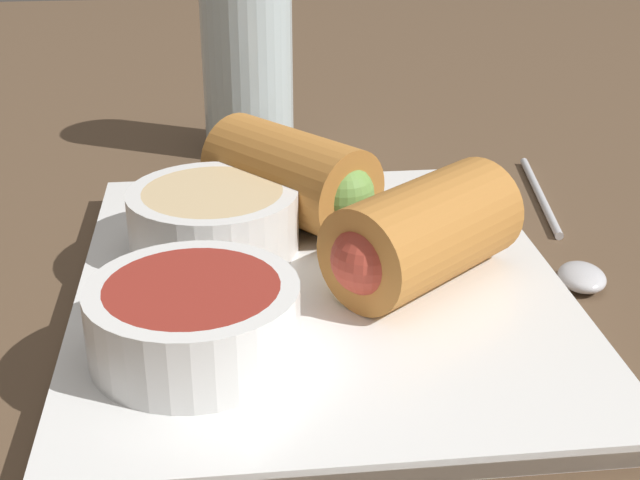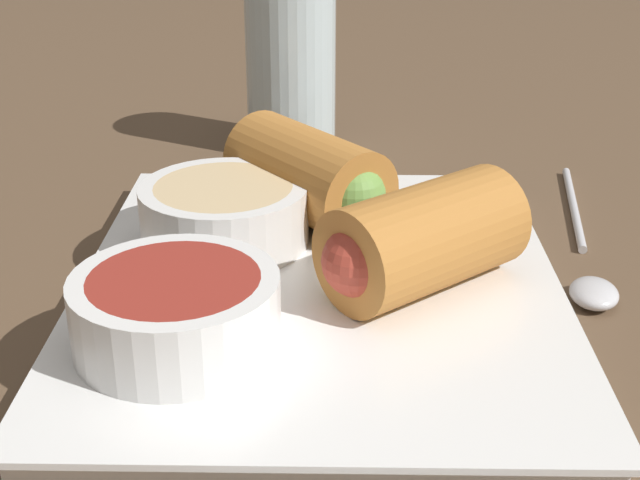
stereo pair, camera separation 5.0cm
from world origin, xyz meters
TOP-DOWN VIEW (x-y plane):
  - table_surface at (0.00, 0.00)cm, footprint 180.00×140.00cm
  - serving_plate at (1.30, 1.75)cm, footprint 28.58×23.45cm
  - roll_front_left at (0.18, -2.77)cm, footprint 9.95×10.57cm
  - roll_front_right at (8.48, 2.26)cm, footprint 10.57×9.94cm
  - dipping_bowl_near at (5.37, 6.87)cm, footprint 8.88×8.88cm
  - dipping_bowl_far at (-5.02, 7.72)cm, footprint 8.88×8.88cm
  - spoon at (4.95, -12.45)cm, footprint 19.90×4.56cm
  - drinking_glass at (25.17, 4.24)cm, footprint 6.42×6.42cm

SIDE VIEW (x-z plane):
  - table_surface at x=0.00cm, z-range 0.00..2.00cm
  - spoon at x=4.95cm, z-range 1.92..3.01cm
  - serving_plate at x=1.30cm, z-range 2.01..3.51cm
  - dipping_bowl_near at x=5.37cm, z-range 3.64..6.85cm
  - dipping_bowl_far at x=-5.02cm, z-range 3.64..6.85cm
  - roll_front_left at x=0.18cm, z-range 3.50..8.61cm
  - roll_front_right at x=8.48cm, z-range 3.50..8.61cm
  - drinking_glass at x=25.17cm, z-range 2.00..14.06cm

